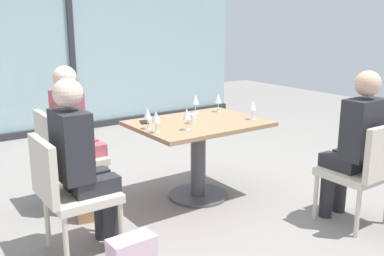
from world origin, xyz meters
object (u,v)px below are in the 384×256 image
object	(u,v)px
wine_glass_2	(252,106)
person_side_end	(81,158)
coffee_cup	(192,118)
cell_phone_on_table	(144,122)
chair_front_right	(365,168)
chair_side_end	(67,189)
person_front_right	(355,140)
person_far_left	(75,129)
handbag_0	(95,203)
wine_glass_3	(156,117)
wine_glass_0	(187,115)
dining_table_main	(198,142)
chair_far_left	(64,153)
wine_glass_1	(195,100)
wine_glass_5	(218,99)
wine_glass_4	(147,114)

from	to	relation	value
wine_glass_2	person_side_end	bearing A→B (deg)	-176.17
wine_glass_2	coffee_cup	distance (m)	0.59
cell_phone_on_table	chair_front_right	bearing A→B (deg)	-32.34
chair_side_end	person_front_right	xyz separation A→B (m)	(2.08, -0.81, 0.20)
chair_side_end	person_far_left	distance (m)	0.93
chair_side_end	handbag_0	bearing A→B (deg)	50.60
cell_phone_on_table	wine_glass_3	bearing A→B (deg)	-84.21
wine_glass_2	chair_front_right	bearing A→B (deg)	-75.75
person_front_right	wine_glass_0	world-z (taller)	person_front_right
dining_table_main	chair_far_left	xyz separation A→B (m)	(-1.09, 0.49, -0.04)
person_side_end	wine_glass_1	xyz separation A→B (m)	(1.46, 0.67, 0.16)
dining_table_main	wine_glass_0	xyz separation A→B (m)	(-0.26, -0.19, 0.33)
chair_side_end	handbag_0	world-z (taller)	chair_side_end
person_side_end	wine_glass_3	bearing A→B (deg)	15.56
handbag_0	chair_front_right	bearing A→B (deg)	-26.20
chair_front_right	wine_glass_5	bearing A→B (deg)	101.19
chair_side_end	coffee_cup	bearing A→B (deg)	13.65
wine_glass_2	wine_glass_3	bearing A→B (deg)	174.89
wine_glass_4	chair_front_right	bearing A→B (deg)	-45.83
chair_front_right	wine_glass_2	world-z (taller)	wine_glass_2
person_side_end	wine_glass_0	size ratio (longest dim) A/B	6.81
chair_front_right	coffee_cup	size ratio (longest dim) A/B	9.67
chair_side_end	wine_glass_1	xyz separation A→B (m)	(1.56, 0.67, 0.37)
wine_glass_0	wine_glass_5	xyz separation A→B (m)	(0.69, 0.44, 0.00)
chair_far_left	person_front_right	world-z (taller)	person_front_right
chair_side_end	person_side_end	world-z (taller)	person_side_end
dining_table_main	cell_phone_on_table	distance (m)	0.53
dining_table_main	person_far_left	world-z (taller)	person_far_left
dining_table_main	wine_glass_3	distance (m)	0.63
wine_glass_3	wine_glass_4	size ratio (longest dim) A/B	1.00
wine_glass_1	cell_phone_on_table	world-z (taller)	wine_glass_1
chair_front_right	wine_glass_2	xyz separation A→B (m)	(-0.26, 1.04, 0.37)
chair_side_end	wine_glass_1	size ratio (longest dim) A/B	4.70
person_side_end	wine_glass_0	xyz separation A→B (m)	(0.99, 0.14, 0.16)
person_far_left	wine_glass_5	world-z (taller)	person_far_left
dining_table_main	cell_phone_on_table	xyz separation A→B (m)	(-0.42, 0.25, 0.20)
chair_front_right	person_far_left	size ratio (longest dim) A/B	0.69
wine_glass_0	chair_far_left	bearing A→B (deg)	140.55
wine_glass_5	cell_phone_on_table	xyz separation A→B (m)	(-0.85, 0.00, -0.13)
wine_glass_1	wine_glass_3	size ratio (longest dim) A/B	1.00
wine_glass_1	wine_glass_2	world-z (taller)	same
chair_front_right	coffee_cup	distance (m)	1.50
person_side_end	person_front_right	bearing A→B (deg)	-22.36
person_far_left	wine_glass_5	xyz separation A→B (m)	(1.41, -0.24, 0.16)
chair_far_left	chair_front_right	xyz separation A→B (m)	(1.82, -1.74, 0.00)
person_front_right	person_side_end	xyz separation A→B (m)	(-1.97, 0.81, 0.00)
chair_front_right	chair_side_end	world-z (taller)	same
wine_glass_4	wine_glass_0	bearing A→B (deg)	-40.70
chair_front_right	handbag_0	world-z (taller)	chair_front_right
wine_glass_4	coffee_cup	bearing A→B (deg)	-6.41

